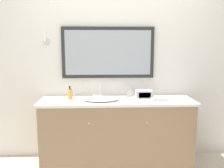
# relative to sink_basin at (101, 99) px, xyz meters

# --- Properties ---
(wall_back) EXTENTS (8.00, 0.18, 2.55)m
(wall_back) POSITION_rel_sink_basin_xyz_m (0.20, 0.33, 0.41)
(wall_back) COLOR white
(wall_back) RESTS_ON ground_plane
(vanity_counter) EXTENTS (1.94, 0.58, 0.85)m
(vanity_counter) POSITION_rel_sink_basin_xyz_m (0.20, 0.02, -0.44)
(vanity_counter) COLOR #937556
(vanity_counter) RESTS_ON ground_plane
(sink_basin) EXTENTS (0.44, 0.35, 0.16)m
(sink_basin) POSITION_rel_sink_basin_xyz_m (0.00, 0.00, 0.00)
(sink_basin) COLOR white
(sink_basin) RESTS_ON vanity_counter
(soap_bottle) EXTENTS (0.06, 0.06, 0.17)m
(soap_bottle) POSITION_rel_sink_basin_xyz_m (-0.39, 0.07, 0.05)
(soap_bottle) COLOR gold
(soap_bottle) RESTS_ON vanity_counter
(appliance_box) EXTENTS (0.21, 0.15, 0.10)m
(appliance_box) POSITION_rel_sink_basin_xyz_m (0.56, 0.11, 0.03)
(appliance_box) COLOR #BCBCC1
(appliance_box) RESTS_ON vanity_counter
(picture_frame) EXTENTS (0.09, 0.01, 0.12)m
(picture_frame) POSITION_rel_sink_basin_xyz_m (0.38, 0.18, 0.04)
(picture_frame) COLOR #B2B2B7
(picture_frame) RESTS_ON vanity_counter
(hand_towel_near_sink) EXTENTS (0.18, 0.12, 0.03)m
(hand_towel_near_sink) POSITION_rel_sink_basin_xyz_m (0.72, -0.05, -0.00)
(hand_towel_near_sink) COLOR silver
(hand_towel_near_sink) RESTS_ON vanity_counter
(metal_tray) EXTENTS (0.16, 0.10, 0.01)m
(metal_tray) POSITION_rel_sink_basin_xyz_m (0.86, 0.10, -0.01)
(metal_tray) COLOR #ADADB2
(metal_tray) RESTS_ON vanity_counter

